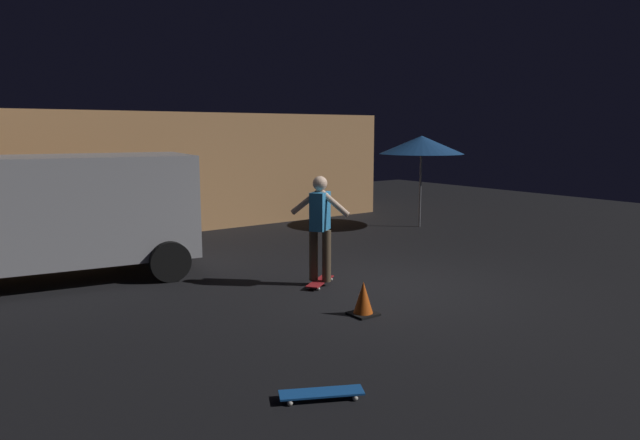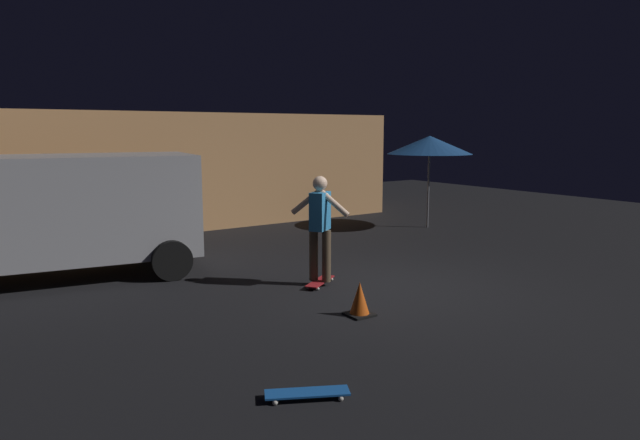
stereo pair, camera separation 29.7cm
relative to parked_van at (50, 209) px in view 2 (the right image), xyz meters
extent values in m
plane|color=black|center=(4.15, -3.66, -1.16)|extent=(28.00, 28.00, 0.00)
cube|color=tan|center=(2.69, 4.24, 0.27)|extent=(13.75, 3.10, 2.86)
cube|color=#B2B2B7|center=(0.01, 0.00, 0.02)|extent=(4.85, 2.63, 1.70)
cylinder|color=black|center=(1.57, -1.27, -0.83)|extent=(0.69, 0.33, 0.66)
cylinder|color=black|center=(1.90, 0.69, -0.83)|extent=(0.69, 0.33, 0.66)
cylinder|color=slate|center=(8.74, 0.01, -0.06)|extent=(0.05, 0.05, 2.20)
cone|color=#1E4C8C|center=(8.74, 0.01, 0.91)|extent=(2.10, 2.10, 0.45)
cube|color=#AD1E23|center=(3.39, -2.92, -1.10)|extent=(0.76, 0.59, 0.02)
sphere|color=silver|center=(3.59, -2.68, -1.13)|extent=(0.05, 0.05, 0.05)
sphere|color=silver|center=(3.69, -2.83, -1.13)|extent=(0.05, 0.05, 0.05)
sphere|color=silver|center=(3.09, -3.01, -1.13)|extent=(0.05, 0.05, 0.05)
sphere|color=silver|center=(3.18, -3.15, -1.13)|extent=(0.05, 0.05, 0.05)
cube|color=#1959B2|center=(1.07, -6.05, -1.10)|extent=(0.78, 0.54, 0.02)
sphere|color=silver|center=(1.38, -6.11, -1.13)|extent=(0.05, 0.05, 0.05)
sphere|color=silver|center=(1.30, -6.27, -1.13)|extent=(0.05, 0.05, 0.05)
sphere|color=silver|center=(0.84, -5.84, -1.13)|extent=(0.05, 0.05, 0.05)
sphere|color=silver|center=(0.76, -5.99, -1.13)|extent=(0.05, 0.05, 0.05)
cylinder|color=brown|center=(3.33, -2.83, -0.68)|extent=(0.14, 0.14, 0.82)
cylinder|color=brown|center=(3.45, -3.01, -0.68)|extent=(0.14, 0.14, 0.82)
cube|color=#338CCC|center=(3.39, -2.92, 0.03)|extent=(0.44, 0.39, 0.60)
sphere|color=beige|center=(3.39, -2.92, 0.46)|extent=(0.23, 0.23, 0.23)
cylinder|color=beige|center=(3.27, -2.73, 0.18)|extent=(0.37, 0.50, 0.46)
cylinder|color=beige|center=(3.51, -3.10, 0.18)|extent=(0.37, 0.50, 0.46)
cube|color=black|center=(2.96, -4.46, -1.15)|extent=(0.34, 0.34, 0.03)
cone|color=#EA5914|center=(2.96, -4.46, -0.93)|extent=(0.28, 0.28, 0.46)
camera|label=1|loc=(-1.89, -10.00, 1.29)|focal=32.06mm
camera|label=2|loc=(-1.65, -10.17, 1.29)|focal=32.06mm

